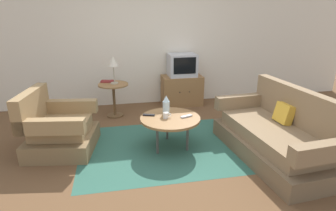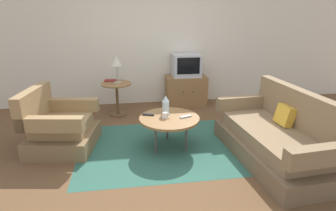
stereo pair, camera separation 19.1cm
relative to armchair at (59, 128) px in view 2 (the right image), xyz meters
name	(u,v)px [view 2 (the right image)]	position (x,y,z in m)	size (l,w,h in m)	color
ground_plane	(169,151)	(1.54, -0.36, -0.30)	(16.00, 16.00, 0.00)	brown
back_wall	(153,38)	(1.54, 1.91, 1.05)	(9.00, 0.12, 2.70)	beige
area_rug	(169,147)	(1.56, -0.24, -0.29)	(2.55, 1.81, 0.00)	#2D5B4C
armchair	(59,128)	(0.00, 0.00, 0.00)	(0.99, 1.02, 0.87)	brown
couch	(277,138)	(2.91, -0.77, 0.00)	(1.02, 1.90, 0.92)	brown
coffee_table	(169,119)	(1.56, -0.24, 0.13)	(0.85, 0.85, 0.46)	olive
side_table	(117,92)	(0.79, 1.18, 0.15)	(0.54, 0.54, 0.62)	olive
tv_stand	(186,91)	(2.17, 1.58, 0.01)	(0.81, 0.47, 0.61)	olive
television	(186,65)	(2.17, 1.59, 0.54)	(0.55, 0.44, 0.44)	#B7B7BC
table_lamp	(116,62)	(0.82, 1.20, 0.70)	(0.20, 0.20, 0.49)	#9E937A
vase	(166,105)	(1.52, -0.10, 0.30)	(0.10, 0.10, 0.28)	silver
mug	(165,115)	(1.49, -0.26, 0.21)	(0.12, 0.07, 0.09)	white
tv_remote_dark	(148,115)	(1.27, -0.11, 0.18)	(0.17, 0.10, 0.02)	black
tv_remote_silver	(186,117)	(1.78, -0.27, 0.18)	(0.18, 0.11, 0.02)	#B2B2B7
book	(111,81)	(0.69, 1.34, 0.34)	(0.25, 0.17, 0.03)	maroon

